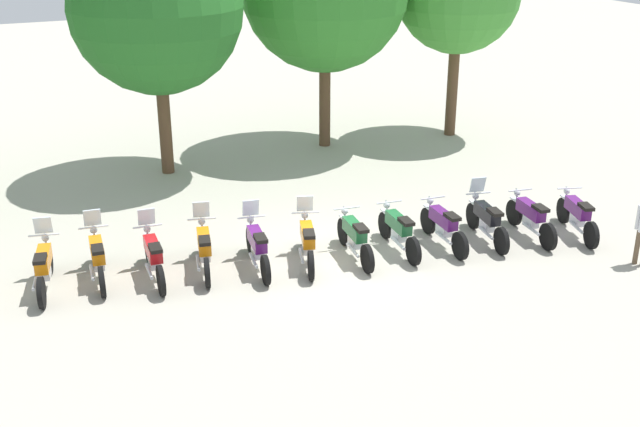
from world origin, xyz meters
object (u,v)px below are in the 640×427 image
at_px(motorcycle_1, 98,257).
at_px(motorcycle_7, 398,230).
at_px(motorcycle_4, 257,246).
at_px(tree_1, 156,7).
at_px(motorcycle_5, 307,241).
at_px(motorcycle_2, 153,256).
at_px(motorcycle_6, 355,237).
at_px(motorcycle_11, 577,215).
at_px(motorcycle_9, 487,220).
at_px(motorcycle_10, 530,217).
at_px(motorcycle_3, 204,248).
at_px(motorcycle_0, 44,266).
at_px(motorcycle_8, 443,225).

relative_size(motorcycle_1, motorcycle_7, 1.00).
relative_size(motorcycle_4, tree_1, 0.31).
height_order(motorcycle_5, motorcycle_7, motorcycle_5).
height_order(motorcycle_1, motorcycle_7, motorcycle_1).
height_order(motorcycle_2, motorcycle_6, motorcycle_2).
relative_size(motorcycle_6, motorcycle_11, 1.03).
xyz_separation_m(motorcycle_9, motorcycle_10, (1.07, -0.25, -0.01)).
xyz_separation_m(motorcycle_3, motorcycle_11, (8.63, -1.78, -0.01)).
distance_m(motorcycle_6, tree_1, 8.92).
bearing_deg(motorcycle_6, tree_1, 24.20).
relative_size(motorcycle_2, motorcycle_3, 1.02).
height_order(motorcycle_1, motorcycle_4, same).
height_order(motorcycle_0, motorcycle_10, motorcycle_0).
height_order(motorcycle_2, motorcycle_8, motorcycle_2).
bearing_deg(tree_1, motorcycle_9, -54.76).
distance_m(motorcycle_6, motorcycle_10, 4.36).
bearing_deg(motorcycle_1, motorcycle_6, -97.84).
relative_size(motorcycle_8, motorcycle_11, 1.03).
distance_m(motorcycle_7, motorcycle_10, 3.29).
xyz_separation_m(motorcycle_6, motorcycle_9, (3.24, -0.41, 0.01)).
bearing_deg(motorcycle_5, motorcycle_0, 97.18).
bearing_deg(motorcycle_6, motorcycle_11, -93.89).
bearing_deg(tree_1, motorcycle_2, -106.45).
height_order(motorcycle_2, motorcycle_7, motorcycle_2).
relative_size(motorcycle_8, motorcycle_9, 1.01).
height_order(motorcycle_2, motorcycle_5, same).
xyz_separation_m(motorcycle_3, motorcycle_6, (3.23, -0.76, -0.01)).
bearing_deg(motorcycle_3, motorcycle_0, 94.56).
distance_m(motorcycle_8, motorcycle_11, 3.33).
distance_m(motorcycle_0, motorcycle_1, 1.07).
distance_m(motorcycle_2, motorcycle_10, 8.76).
bearing_deg(motorcycle_0, motorcycle_10, -88.44).
distance_m(motorcycle_1, motorcycle_9, 8.79).
bearing_deg(motorcycle_9, motorcycle_7, 91.69).
xyz_separation_m(motorcycle_7, motorcycle_8, (1.08, -0.18, 0.00)).
bearing_deg(motorcycle_0, motorcycle_4, -89.53).
bearing_deg(motorcycle_1, motorcycle_10, -95.93).
distance_m(motorcycle_1, motorcycle_3, 2.22).
height_order(motorcycle_2, motorcycle_3, same).
bearing_deg(motorcycle_6, motorcycle_4, 86.28).
height_order(motorcycle_4, motorcycle_10, motorcycle_4).
bearing_deg(motorcycle_8, motorcycle_2, 85.12).
height_order(motorcycle_0, motorcycle_9, same).
height_order(motorcycle_4, motorcycle_6, motorcycle_4).
bearing_deg(motorcycle_10, motorcycle_2, 88.30).
bearing_deg(motorcycle_0, motorcycle_3, -87.04).
height_order(motorcycle_4, motorcycle_5, same).
bearing_deg(motorcycle_8, tree_1, 34.66).
height_order(motorcycle_1, motorcycle_2, same).
xyz_separation_m(motorcycle_7, motorcycle_11, (4.32, -0.95, 0.00)).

